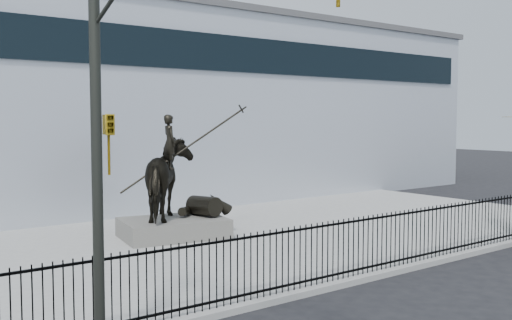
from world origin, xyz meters
TOP-DOWN VIEW (x-y plane):
  - ground at (0.00, 0.00)m, footprint 120.00×120.00m
  - plaza at (0.00, 7.00)m, footprint 30.00×12.00m
  - building at (0.00, 20.00)m, footprint 44.00×14.00m
  - picket_fence at (0.00, 1.25)m, footprint 22.10×0.10m
  - statue_plinth at (-0.95, 8.36)m, footprint 3.75×2.92m
  - equestrian_statue at (-0.88, 8.35)m, footprint 4.24×3.05m
  - traffic_signal_left at (-6.75, -0.62)m, footprint 1.52×4.84m

SIDE VIEW (x-z plane):
  - ground at x=0.00m, z-range 0.00..0.00m
  - plaza at x=0.00m, z-range 0.00..0.15m
  - statue_plinth at x=-0.95m, z-range 0.15..0.78m
  - picket_fence at x=0.00m, z-range 0.15..1.65m
  - equestrian_statue at x=-0.88m, z-range 0.27..3.93m
  - traffic_signal_left at x=-6.75m, z-range 0.53..7.53m
  - building at x=0.00m, z-range 0.00..9.00m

